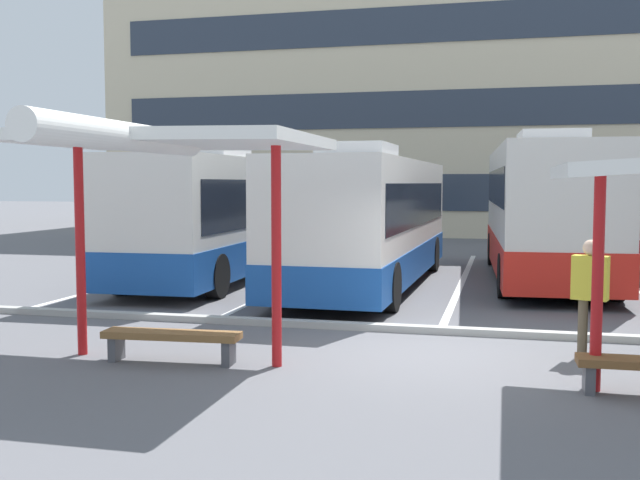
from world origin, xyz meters
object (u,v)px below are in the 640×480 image
Objects in this scene: coach_bus_2 at (544,213)px; bench_2 at (172,339)px; coach_bus_1 at (369,222)px; waiting_passenger_0 at (590,289)px; waiting_shelter_1 at (165,145)px; coach_bus_0 at (230,217)px.

coach_bus_2 is 12.26m from bench_2.
coach_bus_1 reaches higher than waiting_passenger_0.
coach_bus_2 is 2.05× the size of waiting_shelter_1.
waiting_shelter_1 is at bearing -98.70° from coach_bus_1.
coach_bus_2 is at bearing 62.63° from bench_2.
waiting_shelter_1 reaches higher than waiting_passenger_0.
coach_bus_1 is 8.15m from waiting_passenger_0.
waiting_passenger_0 is (0.21, -9.09, -0.74)m from coach_bus_2.
bench_2 is (-0.00, 0.13, -2.75)m from waiting_shelter_1.
coach_bus_2 is 12.36m from waiting_shelter_1.
coach_bus_0 reaches higher than coach_bus_1.
coach_bus_1 reaches higher than waiting_shelter_1.
coach_bus_0 is 2.33× the size of waiting_shelter_1.
coach_bus_1 is 8.70m from bench_2.
waiting_shelter_1 is at bearing -117.10° from coach_bus_2.
bench_2 is at bearing -117.37° from coach_bus_2.
coach_bus_0 is 4.39m from coach_bus_1.
coach_bus_1 is at bearing 81.30° from waiting_shelter_1.
waiting_shelter_1 is 2.49× the size of bench_2.
coach_bus_0 is 10.37m from bench_2.
coach_bus_0 reaches higher than bench_2.
waiting_passenger_0 is (4.49, -6.78, -0.58)m from coach_bus_1.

